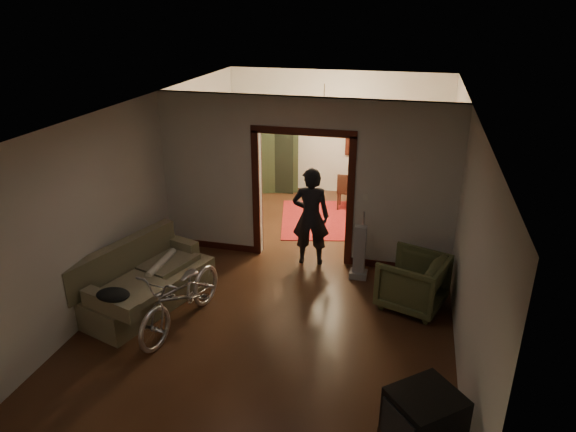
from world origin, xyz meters
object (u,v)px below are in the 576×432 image
(person, at_px, (311,217))
(locker, at_px, (278,153))
(bicycle, at_px, (182,295))
(desk, at_px, (377,186))
(sofa, at_px, (146,275))
(armchair, at_px, (413,282))

(person, height_order, locker, locker)
(bicycle, distance_m, person, 2.65)
(desk, bearing_deg, bicycle, -130.40)
(sofa, distance_m, armchair, 3.90)
(bicycle, relative_size, desk, 1.92)
(sofa, xyz_separation_m, bicycle, (0.76, -0.40, 0.01))
(bicycle, height_order, armchair, bicycle)
(armchair, bearing_deg, bicycle, -48.23)
(armchair, height_order, locker, locker)
(sofa, distance_m, person, 2.81)
(sofa, height_order, person, person)
(bicycle, distance_m, desk, 5.96)
(bicycle, bearing_deg, person, 69.45)
(bicycle, bearing_deg, desk, 78.27)
(sofa, bearing_deg, desk, 77.33)
(locker, bearing_deg, bicycle, -106.98)
(sofa, bearing_deg, bicycle, -11.11)
(sofa, distance_m, desk, 5.92)
(armchair, distance_m, locker, 5.51)
(sofa, distance_m, locker, 5.36)
(sofa, bearing_deg, person, 58.83)
(bicycle, relative_size, locker, 1.00)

